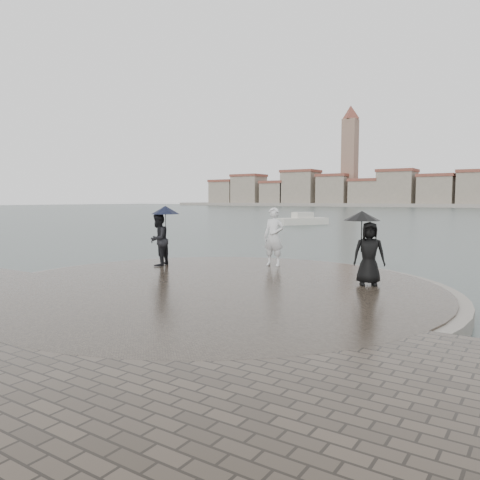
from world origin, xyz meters
The scene contains 6 objects.
ground centered at (0.00, 0.00, 0.00)m, with size 400.00×400.00×0.00m, color #2B3835.
kerb_ring centered at (0.00, 3.50, 0.16)m, with size 12.50×12.50×0.32m, color gray.
quay_tip centered at (0.00, 3.50, 0.18)m, with size 11.90×11.90×0.36m, color #2D261E.
statue centered at (-0.37, 7.45, 1.35)m, with size 0.72×0.47×1.98m, color silver.
visitor_left centered at (-3.59, 5.30, 1.46)m, with size 1.19×1.10×2.04m.
visitor_right centered at (3.43, 5.69, 1.45)m, with size 1.22×1.01×1.95m.
Camera 1 is at (7.37, -6.38, 2.62)m, focal length 35.00 mm.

